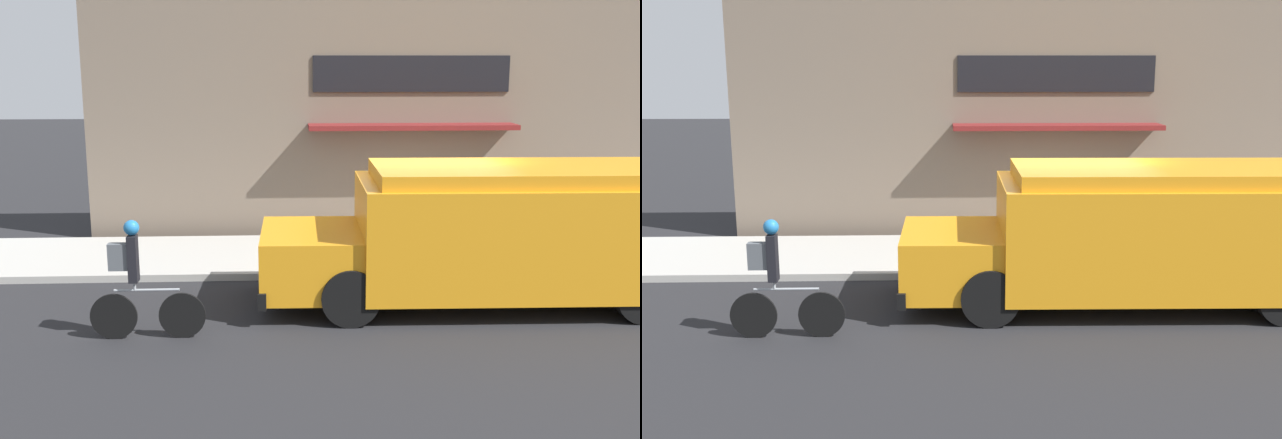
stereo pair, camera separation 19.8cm
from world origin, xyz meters
TOP-DOWN VIEW (x-y plane):
  - ground_plane at (0.00, 0.00)m, footprint 70.00×70.00m
  - sidewalk at (0.00, 1.41)m, footprint 28.00×2.81m
  - storefront at (0.01, 3.24)m, footprint 12.90×0.84m
  - school_bus at (0.95, -1.38)m, footprint 6.80×2.69m
  - cyclist at (-4.38, -2.61)m, footprint 1.55×0.21m
  - trash_bin at (2.68, 1.76)m, footprint 0.52×0.52m

SIDE VIEW (x-z plane):
  - ground_plane at x=0.00m, z-range 0.00..0.00m
  - sidewalk at x=0.00m, z-range 0.00..0.12m
  - trash_bin at x=2.68m, z-range 0.13..1.10m
  - cyclist at x=-4.38m, z-range -0.02..1.62m
  - school_bus at x=0.95m, z-range 0.05..2.19m
  - storefront at x=0.01m, z-range 0.00..5.66m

